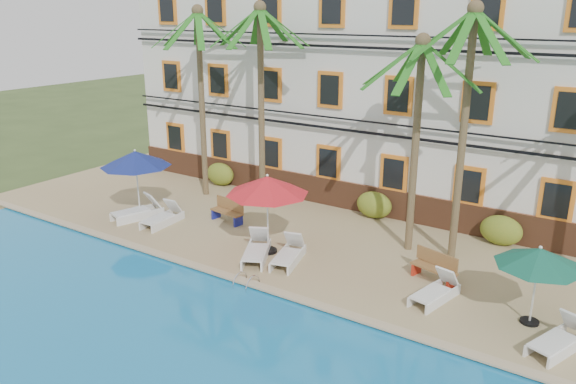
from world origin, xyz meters
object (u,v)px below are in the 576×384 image
Objects in this scene: palm_b at (261,81)px; pool_ladder at (246,285)px; umbrella_red at (267,186)px; lounger_d at (289,254)px; umbrella_green at (539,258)px; bench_left at (228,210)px; lounger_b at (163,217)px; lounger_a at (138,211)px; palm_a at (201,78)px; lounger_e at (436,291)px; palm_d at (466,102)px; lounger_f at (559,339)px; bench_right at (436,267)px; umbrella_blue at (135,159)px; palm_c at (418,116)px; lounger_c at (256,250)px.

palm_b reaches higher than pool_ladder.
umbrella_red is 3.85× the size of pool_ladder.
umbrella_green is at bearing 2.98° from lounger_d.
lounger_b is at bearing -140.07° from bench_left.
lounger_d is (7.45, -0.12, -0.02)m from lounger_a.
palm_a is 13.82m from lounger_e.
palm_d is 5.44× the size of bench_left.
bench_right is (-3.89, 1.97, 0.18)m from lounger_f.
palm_b is (3.19, 0.07, 0.07)m from palm_a.
lounger_b is 2.60m from bench_left.
umbrella_blue is 1.40× the size of lounger_f.
palm_a is at bearing 162.72° from lounger_e.
palm_c is at bearing -6.51° from palm_b.
bench_right is at bearing 153.20° from lounger_f.
palm_d is at bearing 93.92° from bench_right.
lounger_d reaches higher than pool_ladder.
palm_a reaches higher than bench_left.
lounger_d reaches higher than lounger_b.
lounger_c is 5.95m from bench_right.
palm_b is 8.53m from palm_d.
lounger_a is 7.61m from pool_ladder.
umbrella_red is 1.33× the size of lounger_c.
bench_right is at bearing 6.18° from lounger_a.
palm_c is 3.64× the size of lounger_d.
umbrella_red is at bearing -0.42° from umbrella_blue.
umbrella_blue reaches higher than lounger_b.
bench_left is 2.08× the size of pool_ladder.
palm_a is 11.24× the size of pool_ladder.
umbrella_red is at bearing 1.63° from lounger_a.
palm_a is at bearing 175.90° from palm_c.
palm_a reaches higher than umbrella_green.
umbrella_blue is (-12.06, -3.16, -2.94)m from palm_d.
palm_d is at bearing 134.90° from lounger_f.
lounger_f is (5.54, -3.85, -4.50)m from palm_c.
umbrella_green is 3.53m from bench_right.
palm_d is 4.12× the size of lounger_d.
umbrella_red reaches higher than lounger_d.
umbrella_green reaches higher than bench_right.
bench_right is at bearing -17.22° from palm_b.
palm_c is 6.20m from umbrella_green.
umbrella_red is at bearing -31.09° from palm_a.
palm_b is 7.08m from palm_c.
lounger_c is at bearing -92.75° from umbrella_red.
lounger_f is at bearing -2.38° from lounger_a.
palm_d is 12.80m from umbrella_blue.
bench_right is at bearing 6.55° from lounger_b.
umbrella_green is at bearing -18.64° from bench_right.
palm_a is 2.95× the size of umbrella_blue.
pool_ladder is at bearing -129.52° from palm_d.
lounger_b is at bearing -117.72° from palm_b.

